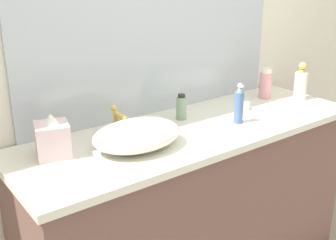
{
  "coord_description": "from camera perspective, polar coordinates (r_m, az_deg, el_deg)",
  "views": [
    {
      "loc": [
        -1.27,
        -1.03,
        1.63
      ],
      "look_at": [
        -0.22,
        0.38,
        0.98
      ],
      "focal_mm": 45.91,
      "sensor_mm": 36.0,
      "label": 1
    }
  ],
  "objects": [
    {
      "name": "spray_can",
      "position": [
        2.11,
        1.79,
        1.68
      ],
      "size": [
        0.05,
        0.05,
        0.13
      ],
      "color": "gray",
      "rests_on": "vanity_counter"
    },
    {
      "name": "candle_jar",
      "position": [
        2.29,
        10.15,
        1.87
      ],
      "size": [
        0.05,
        0.05,
        0.04
      ],
      "primitive_type": "cylinder",
      "color": "silver",
      "rests_on": "vanity_counter"
    },
    {
      "name": "sink_basin",
      "position": [
        1.79,
        -4.12,
        -1.98
      ],
      "size": [
        0.39,
        0.28,
        0.11
      ],
      "primitive_type": "ellipsoid",
      "color": "silver",
      "rests_on": "vanity_counter"
    },
    {
      "name": "vanity_counter",
      "position": [
        2.22,
        3.28,
        -11.83
      ],
      "size": [
        1.74,
        0.58,
        0.9
      ],
      "color": "brown",
      "rests_on": "ground"
    },
    {
      "name": "tissue_box",
      "position": [
        1.75,
        -15.07,
        -2.35
      ],
      "size": [
        0.16,
        0.16,
        0.18
      ],
      "color": "beige",
      "rests_on": "vanity_counter"
    },
    {
      "name": "lotion_bottle",
      "position": [
        2.52,
        17.2,
        4.6
      ],
      "size": [
        0.07,
        0.07,
        0.21
      ],
      "color": "white",
      "rests_on": "vanity_counter"
    },
    {
      "name": "bathroom_wall_rear",
      "position": [
        2.2,
        -0.93,
        11.58
      ],
      "size": [
        6.0,
        0.06,
        2.6
      ],
      "primitive_type": "cube",
      "color": "silver",
      "rests_on": "ground"
    },
    {
      "name": "faucet",
      "position": [
        1.91,
        -6.79,
        0.21
      ],
      "size": [
        0.03,
        0.11,
        0.14
      ],
      "color": "gold",
      "rests_on": "vanity_counter"
    },
    {
      "name": "soap_dispenser",
      "position": [
        2.07,
        9.39,
        1.86
      ],
      "size": [
        0.04,
        0.04,
        0.2
      ],
      "color": "#48669F",
      "rests_on": "vanity_counter"
    },
    {
      "name": "perfume_bottle",
      "position": [
        2.5,
        12.81,
        4.7
      ],
      "size": [
        0.07,
        0.07,
        0.17
      ],
      "color": "pink",
      "rests_on": "vanity_counter"
    },
    {
      "name": "wall_mirror_panel",
      "position": [
        2.12,
        -1.37,
        15.34
      ],
      "size": [
        1.48,
        0.01,
        1.1
      ],
      "primitive_type": "cube",
      "color": "#B2BCC6",
      "rests_on": "vanity_counter"
    }
  ]
}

